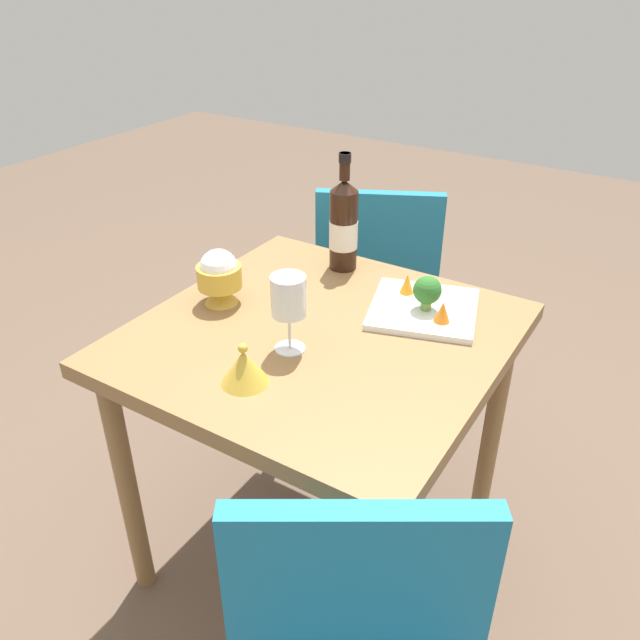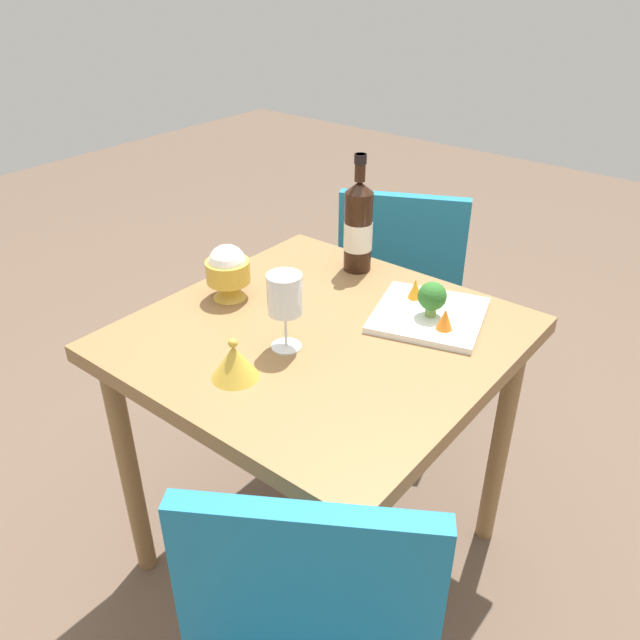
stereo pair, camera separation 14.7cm
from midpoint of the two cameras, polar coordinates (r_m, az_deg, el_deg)
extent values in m
plane|color=brown|center=(1.97, 2.26, -19.59)|extent=(8.00, 8.00, 0.00)
cube|color=olive|center=(1.49, 2.81, -1.73)|extent=(0.81, 0.81, 0.04)
cylinder|color=olive|center=(1.73, -14.19, -13.01)|extent=(0.05, 0.05, 0.70)
cylinder|color=olive|center=(1.41, 5.75, -25.68)|extent=(0.05, 0.05, 0.70)
cylinder|color=olive|center=(2.10, 0.54, -3.11)|extent=(0.05, 0.05, 0.70)
cylinder|color=olive|center=(1.84, 17.96, -10.45)|extent=(0.05, 0.05, 0.70)
cube|color=teal|center=(1.06, 3.23, -24.12)|extent=(0.36, 0.25, 0.40)
cube|color=teal|center=(2.33, 9.14, 2.77)|extent=(0.54, 0.54, 0.02)
cube|color=teal|center=(2.08, 9.21, 5.63)|extent=(0.38, 0.21, 0.40)
cylinder|color=black|center=(2.60, 5.32, 0.49)|extent=(0.03, 0.03, 0.43)
cylinder|color=black|center=(2.59, 12.78, -0.34)|extent=(0.03, 0.03, 0.43)
cylinder|color=black|center=(2.31, 4.15, -3.64)|extent=(0.03, 0.03, 0.43)
cylinder|color=black|center=(2.30, 12.57, -4.59)|extent=(0.03, 0.03, 0.43)
cylinder|color=black|center=(1.73, 5.85, 7.73)|extent=(0.08, 0.07, 0.22)
cone|color=black|center=(1.69, 6.07, 11.62)|extent=(0.08, 0.07, 0.03)
cylinder|color=black|center=(1.67, 6.17, 13.24)|extent=(0.03, 0.03, 0.07)
cylinder|color=black|center=(1.67, 6.21, 13.99)|extent=(0.03, 0.03, 0.02)
cylinder|color=silver|center=(1.74, 5.83, 7.40)|extent=(0.08, 0.08, 0.08)
cylinder|color=white|center=(1.42, -0.06, -2.44)|extent=(0.07, 0.07, 0.00)
cylinder|color=white|center=(1.40, -0.06, -0.92)|extent=(0.01, 0.01, 0.08)
cylinder|color=white|center=(1.36, -0.06, 2.24)|extent=(0.08, 0.08, 0.09)
cone|color=gold|center=(1.62, -5.48, 2.67)|extent=(0.08, 0.08, 0.04)
cylinder|color=gold|center=(1.60, -5.57, 4.25)|extent=(0.11, 0.11, 0.05)
sphere|color=white|center=(1.59, -5.61, 4.98)|extent=(0.09, 0.09, 0.09)
cone|color=gold|center=(1.31, -4.45, -3.82)|extent=(0.10, 0.10, 0.07)
sphere|color=gold|center=(1.29, -4.53, -2.15)|extent=(0.02, 0.02, 0.02)
cube|color=white|center=(1.56, 12.29, 0.35)|extent=(0.31, 0.31, 0.02)
cylinder|color=#729E4C|center=(1.54, 12.50, 0.77)|extent=(0.03, 0.03, 0.03)
sphere|color=#2D6B28|center=(1.52, 12.66, 2.00)|extent=(0.07, 0.07, 0.07)
cone|color=orange|center=(1.61, 11.05, 2.67)|extent=(0.04, 0.04, 0.05)
cone|color=orange|center=(1.49, 13.81, 0.00)|extent=(0.04, 0.04, 0.05)
camera|label=1|loc=(0.07, -87.14, 1.69)|focal=36.09mm
camera|label=2|loc=(0.07, 92.86, -1.69)|focal=36.09mm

